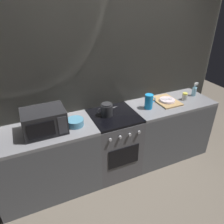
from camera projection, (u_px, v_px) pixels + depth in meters
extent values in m
plane|color=#6B6054|center=(114.00, 168.00, 3.20)|extent=(8.00, 8.00, 0.00)
cube|color=#B2AD9E|center=(104.00, 84.00, 2.88)|extent=(3.60, 0.05, 2.40)
cube|color=silver|center=(105.00, 85.00, 2.86)|extent=(3.58, 0.01, 2.39)
cube|color=#515459|center=(48.00, 163.00, 2.67)|extent=(1.20, 0.60, 0.86)
cube|color=gray|center=(42.00, 133.00, 2.45)|extent=(1.20, 0.60, 0.04)
cube|color=#4C4C51|center=(114.00, 144.00, 2.99)|extent=(0.60, 0.60, 0.87)
cube|color=black|center=(114.00, 116.00, 2.77)|extent=(0.59, 0.59, 0.03)
cube|color=black|center=(124.00, 157.00, 2.74)|extent=(0.42, 0.01, 0.28)
cylinder|color=#B7B7BC|center=(110.00, 140.00, 2.50)|extent=(0.04, 0.02, 0.04)
cylinder|color=#B7B7BC|center=(120.00, 137.00, 2.54)|extent=(0.04, 0.02, 0.04)
cylinder|color=#B7B7BC|center=(130.00, 135.00, 2.59)|extent=(0.04, 0.02, 0.04)
cylinder|color=#B7B7BC|center=(139.00, 132.00, 2.64)|extent=(0.04, 0.02, 0.04)
cube|color=#515459|center=(167.00, 130.00, 3.31)|extent=(1.20, 0.60, 0.86)
cube|color=gray|center=(171.00, 103.00, 3.10)|extent=(1.20, 0.60, 0.04)
cube|color=black|center=(44.00, 121.00, 2.38)|extent=(0.46, 0.34, 0.27)
cube|color=black|center=(41.00, 130.00, 2.22)|extent=(0.28, 0.01, 0.17)
cube|color=#333338|center=(63.00, 125.00, 2.30)|extent=(0.09, 0.01, 0.21)
cylinder|color=#262628|center=(107.00, 110.00, 2.72)|extent=(0.15, 0.15, 0.15)
cylinder|color=#262628|center=(107.00, 104.00, 2.68)|extent=(0.13, 0.13, 0.02)
cone|color=#262628|center=(115.00, 107.00, 2.75)|extent=(0.10, 0.04, 0.05)
torus|color=#262628|center=(100.00, 111.00, 2.69)|extent=(0.08, 0.01, 0.08)
cylinder|color=teal|center=(75.00, 122.00, 2.53)|extent=(0.20, 0.20, 0.08)
cylinder|color=#198CD8|center=(149.00, 102.00, 2.88)|extent=(0.11, 0.11, 0.20)
torus|color=#198CD8|center=(153.00, 100.00, 2.90)|extent=(0.08, 0.01, 0.08)
cube|color=tan|center=(166.00, 101.00, 3.09)|extent=(0.30, 0.40, 0.02)
cylinder|color=silver|center=(167.00, 101.00, 3.07)|extent=(0.22, 0.22, 0.01)
cylinder|color=silver|center=(167.00, 100.00, 3.06)|extent=(0.21, 0.21, 0.01)
cylinder|color=silver|center=(169.00, 99.00, 3.07)|extent=(0.16, 0.07, 0.01)
cube|color=silver|center=(166.00, 99.00, 3.06)|extent=(0.16, 0.09, 0.00)
cylinder|color=silver|center=(185.00, 97.00, 3.14)|extent=(0.08, 0.08, 0.08)
cylinder|color=#D8D14C|center=(185.00, 94.00, 3.11)|extent=(0.07, 0.07, 0.02)
cylinder|color=#8CCCE5|center=(194.00, 92.00, 3.25)|extent=(0.06, 0.06, 0.13)
cylinder|color=#8CCCE5|center=(195.00, 86.00, 3.21)|extent=(0.03, 0.03, 0.04)
cube|color=white|center=(196.00, 84.00, 3.20)|extent=(0.06, 0.02, 0.04)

